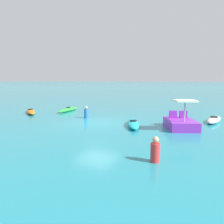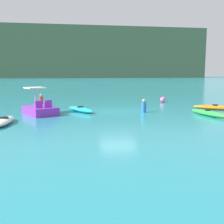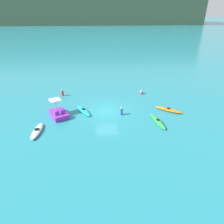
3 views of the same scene
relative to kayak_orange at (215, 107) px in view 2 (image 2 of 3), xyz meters
The scene contains 10 objects.
ground_plane 6.91m from the kayak_orange, behind, with size 600.00×600.00×0.00m, color teal.
headland_cliff 152.10m from the kayak_orange, 92.73° to the left, with size 157.59×41.02×28.11m, color #42563D.
kayak_orange is the anchor object (origin of this frame).
kayak_cyan 9.47m from the kayak_orange, behind, with size 1.93×2.93×0.37m.
kayak_green 3.10m from the kayak_orange, 128.93° to the right, with size 1.07×3.17×0.37m.
kayak_white 13.91m from the kayak_orange, 166.94° to the right, with size 0.91×2.86×0.37m.
pedal_boat_purple 12.02m from the kayak_orange, behind, with size 2.43×2.82×1.68m.
buoy_pink 5.62m from the kayak_orange, 109.46° to the left, with size 0.48×0.48×0.48m, color pink.
person_near_shore 13.57m from the kayak_orange, 155.72° to the left, with size 0.39×0.39×0.88m.
person_by_kayaks 5.37m from the kayak_orange, behind, with size 0.35×0.35×0.88m.
Camera 2 is at (-3.69, -17.94, 2.55)m, focal length 43.26 mm.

